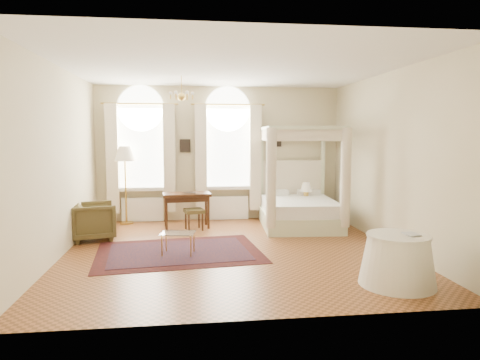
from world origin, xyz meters
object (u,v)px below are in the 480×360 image
object	(u,v)px
floor_lamp	(125,158)
canopy_bed	(299,204)
armchair	(94,221)
stool	(194,213)
coffee_table	(178,235)
side_table	(397,260)
writing_desk	(187,198)
nightstand	(307,210)

from	to	relation	value
floor_lamp	canopy_bed	bearing A→B (deg)	-11.90
armchair	stool	bearing A→B (deg)	-88.00
coffee_table	side_table	size ratio (longest dim) A/B	0.61
coffee_table	writing_desk	bearing A→B (deg)	86.05
stool	coffee_table	size ratio (longest dim) A/B	0.76
nightstand	floor_lamp	size ratio (longest dim) A/B	0.30
writing_desk	floor_lamp	bearing A→B (deg)	156.03
canopy_bed	nightstand	xyz separation A→B (m)	(0.36, 0.58, -0.25)
canopy_bed	writing_desk	size ratio (longest dim) A/B	2.07
writing_desk	armchair	bearing A→B (deg)	-154.55
nightstand	floor_lamp	bearing A→B (deg)	176.59
canopy_bed	armchair	distance (m)	4.50
nightstand	coffee_table	distance (m)	4.04
coffee_table	stool	bearing A→B (deg)	81.01
stool	coffee_table	world-z (taller)	stool
writing_desk	side_table	world-z (taller)	writing_desk
nightstand	side_table	distance (m)	4.53
stool	coffee_table	xyz separation A→B (m)	(-0.31, -1.97, -0.03)
writing_desk	stool	size ratio (longest dim) A/B	2.27
writing_desk	armchair	size ratio (longest dim) A/B	1.33
writing_desk	side_table	distance (m)	5.10
nightstand	writing_desk	size ratio (longest dim) A/B	0.49
armchair	nightstand	bearing A→B (deg)	-90.76
canopy_bed	side_table	size ratio (longest dim) A/B	2.17
coffee_table	floor_lamp	xyz separation A→B (m)	(-1.28, 2.86, 1.22)
stool	nightstand	bearing A→B (deg)	12.73
canopy_bed	armchair	xyz separation A→B (m)	(-4.45, -0.69, -0.14)
nightstand	coffee_table	xyz separation A→B (m)	(-3.09, -2.60, 0.09)
nightstand	floor_lamp	world-z (taller)	floor_lamp
writing_desk	stool	distance (m)	0.41
side_table	floor_lamp	bearing A→B (deg)	132.48
floor_lamp	nightstand	bearing A→B (deg)	-3.41
nightstand	armchair	size ratio (longest dim) A/B	0.66
stool	floor_lamp	world-z (taller)	floor_lamp
canopy_bed	coffee_table	xyz separation A→B (m)	(-2.73, -2.02, -0.16)
floor_lamp	side_table	bearing A→B (deg)	-47.52
coffee_table	floor_lamp	bearing A→B (deg)	114.18
nightstand	side_table	world-z (taller)	side_table
armchair	coffee_table	distance (m)	2.17
armchair	floor_lamp	size ratio (longest dim) A/B	0.45
stool	canopy_bed	bearing A→B (deg)	1.01
canopy_bed	armchair	bearing A→B (deg)	-171.24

